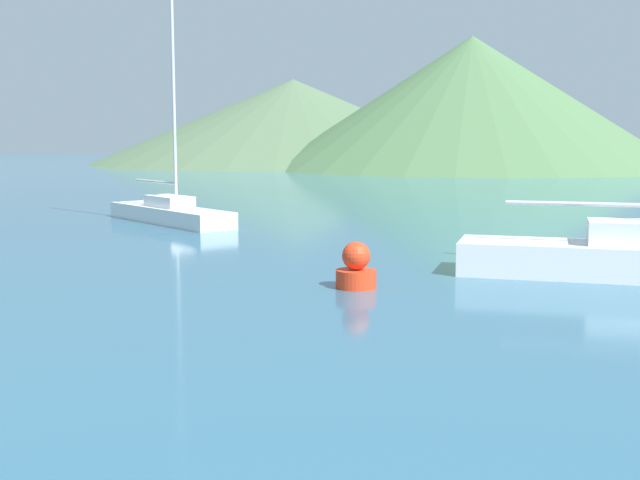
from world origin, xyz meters
name	(u,v)px	position (x,y,z in m)	size (l,w,h in m)	color
sailboat_inner	(170,210)	(-10.49, 24.66, 0.48)	(6.98, 4.47, 10.98)	white
buoy_marker	(356,269)	(0.80, 15.52, 0.41)	(0.87, 0.87, 1.00)	red
hill_west	(293,122)	(-36.80, 87.19, 5.01)	(48.19, 48.19, 10.03)	#4C6647
hill_central	(471,103)	(-13.60, 81.44, 6.65)	(41.60, 41.60, 13.30)	#476B42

